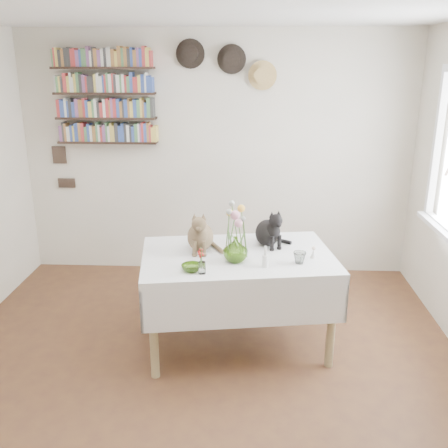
# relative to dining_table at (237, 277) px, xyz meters

# --- Properties ---
(room) EXTENTS (4.08, 4.58, 2.58)m
(room) POSITION_rel_dining_table_xyz_m (-0.26, -0.70, 0.66)
(room) COLOR brown
(room) RESTS_ON ground
(dining_table) EXTENTS (1.57, 1.14, 0.78)m
(dining_table) POSITION_rel_dining_table_xyz_m (0.00, 0.00, 0.00)
(dining_table) COLOR white
(dining_table) RESTS_ON room
(tabby_cat) EXTENTS (0.23, 0.29, 0.33)m
(tabby_cat) POSITION_rel_dining_table_xyz_m (-0.29, 0.08, 0.36)
(tabby_cat) COLOR brown
(tabby_cat) RESTS_ON dining_table
(black_cat) EXTENTS (0.32, 0.34, 0.32)m
(black_cat) POSITION_rel_dining_table_xyz_m (0.23, 0.22, 0.35)
(black_cat) COLOR black
(black_cat) RESTS_ON dining_table
(flower_vase) EXTENTS (0.24, 0.24, 0.19)m
(flower_vase) POSITION_rel_dining_table_xyz_m (-0.01, -0.14, 0.29)
(flower_vase) COLOR #78AA32
(flower_vase) RESTS_ON dining_table
(green_bowl) EXTENTS (0.19, 0.19, 0.05)m
(green_bowl) POSITION_rel_dining_table_xyz_m (-0.32, -0.33, 0.21)
(green_bowl) COLOR #78AA32
(green_bowl) RESTS_ON dining_table
(drinking_glass) EXTENTS (0.11, 0.11, 0.09)m
(drinking_glass) POSITION_rel_dining_table_xyz_m (0.45, -0.16, 0.23)
(drinking_glass) COLOR white
(drinking_glass) RESTS_ON dining_table
(candlestick) EXTENTS (0.04, 0.04, 0.16)m
(candlestick) POSITION_rel_dining_table_xyz_m (0.20, -0.24, 0.24)
(candlestick) COLOR white
(candlestick) RESTS_ON dining_table
(berry_jar) EXTENTS (0.05, 0.05, 0.21)m
(berry_jar) POSITION_rel_dining_table_xyz_m (-0.24, -0.37, 0.29)
(berry_jar) COLOR white
(berry_jar) RESTS_ON dining_table
(porcelain_figurine) EXTENTS (0.05, 0.05, 0.09)m
(porcelain_figurine) POSITION_rel_dining_table_xyz_m (0.57, -0.05, 0.23)
(porcelain_figurine) COLOR white
(porcelain_figurine) RESTS_ON dining_table
(flower_bouquet) EXTENTS (0.17, 0.13, 0.39)m
(flower_bouquet) POSITION_rel_dining_table_xyz_m (-0.01, -0.14, 0.53)
(flower_bouquet) COLOR #4C7233
(flower_bouquet) RESTS_ON flower_vase
(bookshelf_unit) EXTENTS (1.00, 0.16, 0.91)m
(bookshelf_unit) POSITION_rel_dining_table_xyz_m (-1.36, 1.46, 1.26)
(bookshelf_unit) COLOR black
(bookshelf_unit) RESTS_ON room
(wall_hats) EXTENTS (0.98, 0.09, 0.48)m
(wall_hats) POSITION_rel_dining_table_xyz_m (-0.14, 1.49, 1.58)
(wall_hats) COLOR black
(wall_hats) RESTS_ON room
(wall_art_plaques) EXTENTS (0.21, 0.02, 0.44)m
(wall_art_plaques) POSITION_rel_dining_table_xyz_m (-1.89, 1.53, 0.54)
(wall_art_plaques) COLOR #38281E
(wall_art_plaques) RESTS_ON room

